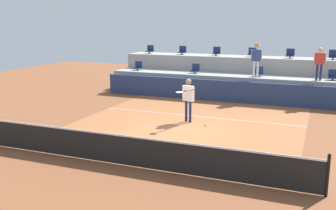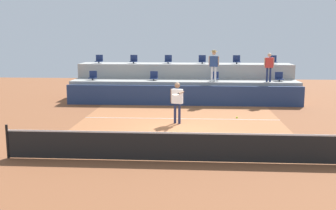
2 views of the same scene
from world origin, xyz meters
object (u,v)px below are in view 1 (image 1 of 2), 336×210
object	(u,v)px
stadium_chair_upper_mid_left	(216,52)
stadium_chair_upper_right	(290,54)
stadium_chair_upper_mid_right	(252,53)
tennis_player	(188,96)
stadium_chair_lower_far_right	(333,76)
stadium_chair_lower_right	(259,72)
stadium_chair_upper_left	(182,51)
stadium_chair_lower_left	(195,69)
spectator_in_grey	(320,61)
stadium_chair_upper_far_left	(150,50)
stadium_chair_upper_far_right	(333,55)
tennis_ball	(205,125)
spectator_with_hat	(256,56)
stadium_chair_lower_far_left	(138,66)

from	to	relation	value
stadium_chair_upper_mid_left	stadium_chair_upper_right	distance (m)	4.19
stadium_chair_upper_mid_right	tennis_player	size ratio (longest dim) A/B	0.29
stadium_chair_lower_far_right	stadium_chair_upper_right	distance (m)	2.99
stadium_chair_lower_right	stadium_chair_upper_left	bearing A→B (deg)	159.98
stadium_chair_lower_right	stadium_chair_lower_left	bearing A→B (deg)	180.00
spectator_in_grey	stadium_chair_lower_right	bearing A→B (deg)	172.62
stadium_chair_upper_far_left	spectator_in_grey	bearing A→B (deg)	-12.22
stadium_chair_upper_left	stadium_chair_upper_far_right	world-z (taller)	same
stadium_chair_lower_right	stadium_chair_upper_mid_right	world-z (taller)	stadium_chair_upper_mid_right
stadium_chair_upper_far_right	stadium_chair_upper_right	bearing A→B (deg)	180.00
stadium_chair_upper_far_left	stadium_chair_upper_mid_right	bearing A→B (deg)	0.00
tennis_ball	spectator_with_hat	bearing A→B (deg)	91.61
stadium_chair_upper_far_left	stadium_chair_upper_far_right	world-z (taller)	same
stadium_chair_lower_left	stadium_chair_upper_mid_right	world-z (taller)	stadium_chair_upper_mid_right
stadium_chair_lower_far_right	spectator_in_grey	distance (m)	1.07
stadium_chair_upper_mid_left	tennis_player	size ratio (longest dim) A/B	0.29
stadium_chair_lower_right	stadium_chair_upper_mid_right	bearing A→B (deg)	111.22
stadium_chair_upper_mid_left	tennis_ball	size ratio (longest dim) A/B	7.65
stadium_chair_lower_far_right	stadium_chair_upper_mid_right	distance (m)	4.76
stadium_chair_lower_left	stadium_chair_upper_mid_right	distance (m)	3.44
stadium_chair_upper_far_right	stadium_chair_lower_left	bearing A→B (deg)	-165.76
stadium_chair_upper_mid_left	stadium_chair_upper_right	size ratio (longest dim) A/B	1.00
stadium_chair_upper_mid_left	spectator_with_hat	distance (m)	3.47
stadium_chair_lower_left	stadium_chair_upper_left	distance (m)	2.45
spectator_with_hat	tennis_ball	world-z (taller)	spectator_with_hat
stadium_chair_lower_left	stadium_chair_upper_mid_left	bearing A→B (deg)	68.42
stadium_chair_upper_far_left	tennis_player	distance (m)	9.37
tennis_player	stadium_chair_lower_right	bearing A→B (deg)	72.15
stadium_chair_lower_far_right	spectator_with_hat	world-z (taller)	spectator_with_hat
tennis_ball	stadium_chair_lower_right	bearing A→B (deg)	91.06
stadium_chair_lower_far_left	stadium_chair_lower_far_right	distance (m)	10.71
stadium_chair_lower_far_left	stadium_chair_upper_left	distance (m)	2.93
spectator_in_grey	tennis_ball	bearing A→B (deg)	-105.34
stadium_chair_lower_right	stadium_chair_upper_left	size ratio (longest dim) A/B	1.00
stadium_chair_lower_far_left	spectator_in_grey	distance (m)	10.08
stadium_chair_upper_far_left	tennis_player	xyz separation A→B (m)	(5.23, -7.69, -1.19)
stadium_chair_lower_far_right	tennis_ball	xyz separation A→B (m)	(-3.43, -10.47, -0.23)
spectator_in_grey	tennis_ball	world-z (taller)	spectator_in_grey
stadium_chair_lower_right	stadium_chair_upper_far_left	xyz separation A→B (m)	(-7.12, 1.80, 0.85)
stadium_chair_lower_far_left	spectator_with_hat	xyz separation A→B (m)	(7.00, -0.38, 0.86)
stadium_chair_lower_left	tennis_player	bearing A→B (deg)	-74.71
stadium_chair_upper_mid_left	spectator_in_grey	world-z (taller)	spectator_in_grey
tennis_player	stadium_chair_upper_left	bearing A→B (deg)	111.61
stadium_chair_upper_far_right	spectator_in_grey	distance (m)	2.27
stadium_chair_upper_far_left	spectator_in_grey	world-z (taller)	spectator_in_grey
stadium_chair_lower_far_right	tennis_ball	bearing A→B (deg)	-108.13
stadium_chair_upper_far_left	tennis_player	world-z (taller)	stadium_chair_upper_far_left
stadium_chair_lower_left	stadium_chair_upper_left	bearing A→B (deg)	128.59
stadium_chair_lower_far_right	tennis_player	world-z (taller)	tennis_player
stadium_chair_lower_far_left	stadium_chair_lower_left	bearing A→B (deg)	0.00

